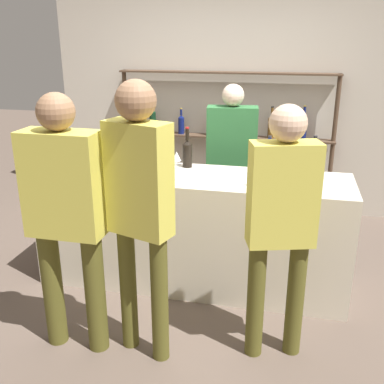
{
  "coord_description": "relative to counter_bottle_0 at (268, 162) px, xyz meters",
  "views": [
    {
      "loc": [
        0.76,
        -3.37,
        2.04
      ],
      "look_at": [
        0.0,
        0.0,
        0.82
      ],
      "focal_mm": 42.0,
      "sensor_mm": 36.0,
      "label": 1
    }
  ],
  "objects": [
    {
      "name": "counter_bottle_5",
      "position": [
        -0.69,
        0.17,
        -0.0
      ],
      "size": [
        0.08,
        0.08,
        0.34
      ],
      "color": "black",
      "rests_on": "bar_counter"
    },
    {
      "name": "wine_glass",
      "position": [
        -0.76,
        0.07,
        -0.02
      ],
      "size": [
        0.07,
        0.07,
        0.16
      ],
      "color": "silver",
      "rests_on": "bar_counter"
    },
    {
      "name": "counter_bottle_1",
      "position": [
        -1.7,
        0.01,
        -0.01
      ],
      "size": [
        0.08,
        0.08,
        0.32
      ],
      "color": "silver",
      "rests_on": "bar_counter"
    },
    {
      "name": "ground_plane",
      "position": [
        -0.6,
        -0.06,
        -1.09
      ],
      "size": [
        16.0,
        16.0,
        0.0
      ],
      "primitive_type": "plane",
      "color": "brown"
    },
    {
      "name": "back_shelf",
      "position": [
        -0.59,
        1.7,
        0.01
      ],
      "size": [
        2.49,
        0.18,
        1.64
      ],
      "color": "#4C3828",
      "rests_on": "ground_plane"
    },
    {
      "name": "customer_center",
      "position": [
        -0.7,
        -1.03,
        0.0
      ],
      "size": [
        0.43,
        0.29,
        1.81
      ],
      "rotation": [
        0.0,
        0.0,
        1.25
      ],
      "color": "brown",
      "rests_on": "ground_plane"
    },
    {
      "name": "counter_bottle_2",
      "position": [
        0.35,
        0.14,
        -0.01
      ],
      "size": [
        0.07,
        0.07,
        0.33
      ],
      "color": "black",
      "rests_on": "bar_counter"
    },
    {
      "name": "back_wall",
      "position": [
        -0.6,
        1.88,
        0.31
      ],
      "size": [
        4.14,
        0.12,
        2.8
      ],
      "primitive_type": "cube",
      "color": "beige",
      "rests_on": "ground_plane"
    },
    {
      "name": "ice_bucket",
      "position": [
        -1.04,
        0.05,
        -0.03
      ],
      "size": [
        0.22,
        0.22,
        0.2
      ],
      "color": "#B2B2B7",
      "rests_on": "bar_counter"
    },
    {
      "name": "counter_bottle_3",
      "position": [
        0.0,
        -0.28,
        -0.01
      ],
      "size": [
        0.07,
        0.07,
        0.31
      ],
      "color": "#0F1956",
      "rests_on": "bar_counter"
    },
    {
      "name": "bar_counter",
      "position": [
        -0.6,
        -0.06,
        -0.61
      ],
      "size": [
        2.54,
        0.68,
        0.96
      ],
      "primitive_type": "cube",
      "color": "beige",
      "rests_on": "ground_plane"
    },
    {
      "name": "server_behind_counter",
      "position": [
        -0.4,
        0.81,
        -0.16
      ],
      "size": [
        0.5,
        0.27,
        1.6
      ],
      "rotation": [
        0.0,
        0.0,
        -1.45
      ],
      "color": "black",
      "rests_on": "ground_plane"
    },
    {
      "name": "customer_right",
      "position": [
        0.14,
        -0.85,
        -0.1
      ],
      "size": [
        0.44,
        0.29,
        1.67
      ],
      "rotation": [
        0.0,
        0.0,
        1.86
      ],
      "color": "brown",
      "rests_on": "ground_plane"
    },
    {
      "name": "customer_left",
      "position": [
        -1.18,
        -1.06,
        -0.08
      ],
      "size": [
        0.49,
        0.23,
        1.73
      ],
      "rotation": [
        0.0,
        0.0,
        1.56
      ],
      "color": "brown",
      "rests_on": "ground_plane"
    },
    {
      "name": "counter_bottle_4",
      "position": [
        -0.74,
        -0.22,
        -0.0
      ],
      "size": [
        0.09,
        0.09,
        0.33
      ],
      "color": "silver",
      "rests_on": "bar_counter"
    },
    {
      "name": "counter_bottle_0",
      "position": [
        0.0,
        0.0,
        0.0
      ],
      "size": [
        0.07,
        0.07,
        0.34
      ],
      "color": "#0F1956",
      "rests_on": "bar_counter"
    }
  ]
}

